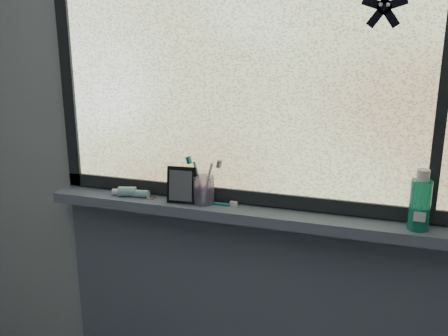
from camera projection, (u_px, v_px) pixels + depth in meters
wall_back at (259, 143)px, 1.83m from camera, size 3.00×0.01×2.50m
windowsill at (253, 214)px, 1.82m from camera, size 1.62×0.14×0.04m
sill_apron at (254, 327)px, 2.02m from camera, size 1.62×0.02×0.98m
window_pane at (259, 66)px, 1.73m from camera, size 1.50×0.01×1.00m
frame_bottom at (256, 197)px, 1.86m from camera, size 1.60×0.03×0.05m
frame_left at (67, 62)px, 1.96m from camera, size 0.05×0.03×1.10m
frame_mullion at (446, 71)px, 1.54m from camera, size 0.03×0.03×1.00m
starfish_sticker at (384, 7)px, 1.55m from camera, size 0.15×0.02×0.15m
vanity_mirror at (182, 185)px, 1.87m from camera, size 0.12×0.07×0.14m
toothpaste_tube at (133, 192)px, 1.95m from camera, size 0.22×0.09×0.04m
toothbrush_cup at (204, 190)px, 1.87m from camera, size 0.09×0.09×0.11m
toothbrush_lying at (207, 201)px, 1.88m from camera, size 0.23×0.03×0.02m
mouthwash_bottle at (421, 200)px, 1.61m from camera, size 0.09×0.09×0.17m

